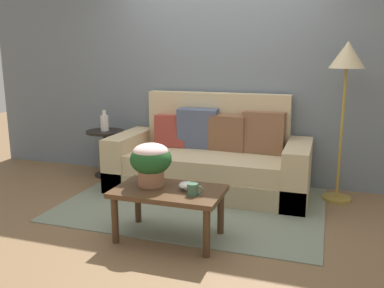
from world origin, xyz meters
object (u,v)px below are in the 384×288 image
(couch, at_px, (211,161))
(coffee_mug, at_px, (193,189))
(table_vase, at_px, (105,122))
(side_table, at_px, (105,145))
(potted_plant, at_px, (151,160))
(coffee_table, at_px, (169,197))
(floor_lamp, at_px, (346,68))
(snack_bowl, at_px, (187,185))

(couch, relative_size, coffee_mug, 16.72)
(table_vase, bearing_deg, side_table, 139.73)
(side_table, bearing_deg, coffee_mug, -42.47)
(side_table, distance_m, potted_plant, 1.91)
(coffee_table, relative_size, floor_lamp, 0.54)
(coffee_mug, bearing_deg, floor_lamp, 53.67)
(coffee_table, xyz_separation_m, coffee_mug, (0.24, -0.07, 0.11))
(coffee_table, distance_m, potted_plant, 0.35)
(coffee_table, height_order, side_table, side_table)
(coffee_mug, bearing_deg, snack_bowl, 130.27)
(floor_lamp, height_order, potted_plant, floor_lamp)
(couch, relative_size, potted_plant, 6.06)
(table_vase, bearing_deg, floor_lamp, -0.16)
(potted_plant, height_order, snack_bowl, potted_plant)
(snack_bowl, bearing_deg, couch, 97.42)
(coffee_mug, bearing_deg, side_table, 137.53)
(coffee_table, relative_size, table_vase, 3.46)
(floor_lamp, relative_size, potted_plant, 4.56)
(couch, bearing_deg, floor_lamp, 3.95)
(couch, relative_size, table_vase, 8.45)
(side_table, relative_size, floor_lamp, 0.35)
(table_vase, bearing_deg, potted_plant, -48.20)
(side_table, xyz_separation_m, snack_bowl, (1.59, -1.43, 0.07))
(couch, distance_m, snack_bowl, 1.34)
(floor_lamp, height_order, coffee_mug, floor_lamp)
(coffee_table, relative_size, potted_plant, 2.48)
(side_table, xyz_separation_m, floor_lamp, (2.80, -0.01, 0.99))
(coffee_table, xyz_separation_m, potted_plant, (-0.18, 0.06, 0.29))
(couch, distance_m, coffee_mug, 1.46)
(couch, distance_m, potted_plant, 1.35)
(snack_bowl, relative_size, table_vase, 0.52)
(couch, relative_size, floor_lamp, 1.33)
(coffee_mug, distance_m, snack_bowl, 0.14)
(coffee_mug, height_order, table_vase, table_vase)
(couch, distance_m, table_vase, 1.46)
(snack_bowl, xyz_separation_m, table_vase, (-1.59, 1.43, 0.22))
(couch, height_order, coffee_mug, couch)
(table_vase, bearing_deg, couch, -4.19)
(coffee_table, xyz_separation_m, side_table, (-1.44, 1.47, 0.03))
(potted_plant, distance_m, table_vase, 1.89)
(coffee_table, height_order, coffee_mug, coffee_mug)
(side_table, distance_m, floor_lamp, 2.97)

